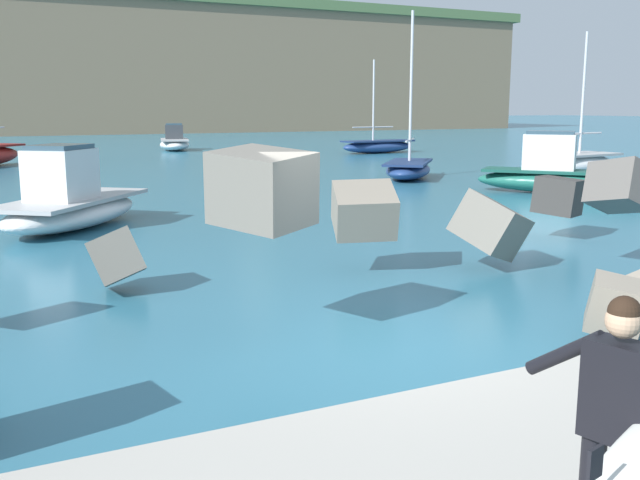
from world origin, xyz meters
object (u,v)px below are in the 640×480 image
at_px(boat_mid_left, 378,146).
at_px(boat_mid_centre, 408,168).
at_px(boat_near_centre, 174,142).
at_px(boat_near_right, 558,175).
at_px(boat_far_centre, 574,163).
at_px(surfer_with_board, 637,422).
at_px(boat_mid_right, 70,203).

distance_m(boat_mid_left, boat_mid_centre, 17.73).
bearing_deg(boat_near_centre, boat_mid_left, -37.65).
relative_size(boat_near_right, boat_far_centre, 0.88).
xyz_separation_m(surfer_with_board, boat_mid_centre, (13.80, 23.48, -0.82)).
xyz_separation_m(boat_mid_left, boat_far_centre, (-0.41, -17.95, 0.07)).
distance_m(boat_near_right, boat_mid_right, 16.80).
height_order(surfer_with_board, boat_far_centre, boat_far_centre).
distance_m(boat_mid_left, boat_mid_right, 32.26).
bearing_deg(boat_mid_left, boat_near_right, -104.76).
bearing_deg(surfer_with_board, boat_far_centre, 45.12).
height_order(surfer_with_board, boat_near_right, boat_near_right).
bearing_deg(surfer_with_board, boat_near_right, 46.61).
distance_m(boat_near_right, boat_far_centre, 7.32).
bearing_deg(boat_mid_centre, boat_far_centre, -15.53).
bearing_deg(boat_mid_left, surfer_with_board, -118.89).
bearing_deg(boat_mid_right, surfer_with_board, -86.29).
bearing_deg(boat_near_centre, boat_near_right, -79.96).
relative_size(boat_near_centre, boat_far_centre, 0.72).
bearing_deg(boat_mid_right, boat_near_centre, 70.59).
height_order(surfer_with_board, boat_mid_centre, boat_mid_centre).
xyz_separation_m(surfer_with_board, boat_near_centre, (10.13, 48.28, -0.67)).
bearing_deg(boat_mid_right, boat_far_centre, 12.34).
relative_size(surfer_with_board, boat_mid_left, 0.34).
distance_m(boat_near_centre, boat_near_right, 32.13).
height_order(boat_mid_left, boat_far_centre, boat_far_centre).
distance_m(surfer_with_board, boat_far_centre, 30.20).
distance_m(boat_mid_left, boat_far_centre, 17.96).
distance_m(boat_mid_centre, boat_far_centre, 7.80).
bearing_deg(boat_mid_centre, surfer_with_board, -120.44).
relative_size(boat_near_right, boat_mid_right, 1.04).
relative_size(surfer_with_board, boat_mid_centre, 0.30).
relative_size(boat_mid_right, boat_far_centre, 0.84).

